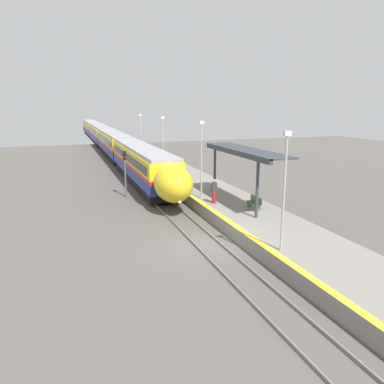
% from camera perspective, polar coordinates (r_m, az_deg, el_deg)
% --- Properties ---
extents(ground_plane, '(120.00, 120.00, 0.00)m').
position_cam_1_polar(ground_plane, '(21.61, 2.44, -8.18)').
color(ground_plane, '#56514C').
extents(rail_left, '(0.08, 90.00, 0.15)m').
position_cam_1_polar(rail_left, '(21.35, 0.63, -8.23)').
color(rail_left, slate).
rests_on(rail_left, ground_plane).
extents(rail_right, '(0.08, 90.00, 0.15)m').
position_cam_1_polar(rail_right, '(21.85, 4.22, -7.75)').
color(rail_right, slate).
rests_on(rail_right, ground_plane).
extents(train, '(2.87, 85.43, 3.81)m').
position_cam_1_polar(train, '(66.99, -12.88, 8.00)').
color(train, black).
rests_on(train, ground_plane).
extents(platform_right, '(4.84, 64.00, 0.88)m').
position_cam_1_polar(platform_right, '(23.21, 11.96, -5.79)').
color(platform_right, gray).
rests_on(platform_right, ground_plane).
extents(platform_bench, '(0.44, 1.53, 0.89)m').
position_cam_1_polar(platform_bench, '(25.91, 9.52, -1.58)').
color(platform_bench, '#4C6B4C').
rests_on(platform_bench, platform_right).
extents(person_waiting, '(0.36, 0.23, 1.78)m').
position_cam_1_polar(person_waiting, '(27.02, 3.39, 0.20)').
color(person_waiting, maroon).
rests_on(person_waiting, platform_right).
extents(railway_signal, '(0.28, 0.28, 4.00)m').
position_cam_1_polar(railway_signal, '(32.60, -10.17, 3.45)').
color(railway_signal, '#59595E').
rests_on(railway_signal, ground_plane).
extents(lamppost_near, '(0.36, 0.20, 5.83)m').
position_cam_1_polar(lamppost_near, '(18.20, 13.91, 1.10)').
color(lamppost_near, '#9E9EA3').
rests_on(lamppost_near, platform_right).
extents(lamppost_mid, '(0.36, 0.20, 5.83)m').
position_cam_1_polar(lamppost_mid, '(28.04, 1.45, 5.63)').
color(lamppost_mid, '#9E9EA3').
rests_on(lamppost_mid, platform_right).
extents(lamppost_far, '(0.36, 0.20, 5.83)m').
position_cam_1_polar(lamppost_far, '(38.59, -4.44, 7.67)').
color(lamppost_far, '#9E9EA3').
rests_on(lamppost_far, platform_right).
extents(lamppost_farthest, '(0.36, 0.20, 5.83)m').
position_cam_1_polar(lamppost_farthest, '(49.40, -7.81, 8.79)').
color(lamppost_farthest, '#9E9EA3').
rests_on(lamppost_farthest, platform_right).
extents(station_canopy, '(2.02, 9.87, 3.95)m').
position_cam_1_polar(station_canopy, '(26.60, 7.55, 5.87)').
color(station_canopy, '#333842').
rests_on(station_canopy, platform_right).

